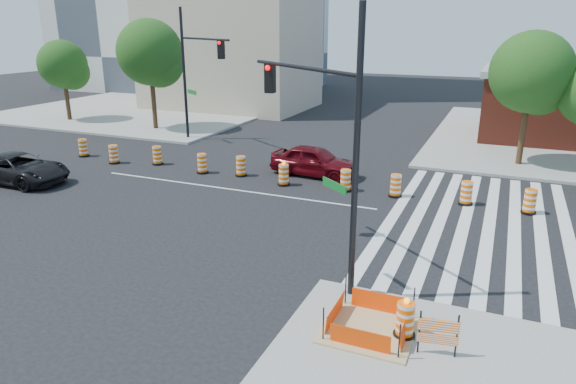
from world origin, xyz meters
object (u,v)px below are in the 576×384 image
signal_pole_nw (195,64)px  signal_pole_se (323,122)px  red_coupe (315,161)px  dark_suv (19,168)px

signal_pole_nw → signal_pole_se: bearing=-14.3°
signal_pole_nw → red_coupe: bearing=9.8°
dark_suv → signal_pole_nw: size_ratio=0.62×
red_coupe → signal_pole_nw: signal_pole_nw is taller
dark_suv → signal_pole_nw: 11.97m
dark_suv → red_coupe: bearing=-63.2°
dark_suv → signal_pole_nw: (3.45, 10.61, 4.33)m
red_coupe → dark_suv: (-12.77, -6.76, -0.06)m
signal_pole_se → signal_pole_nw: signal_pole_nw is taller
red_coupe → signal_pole_se: signal_pole_se is taller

